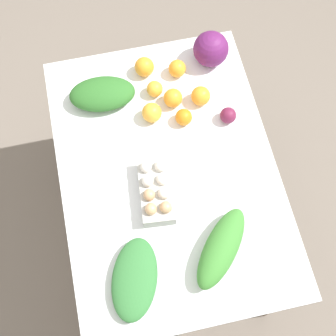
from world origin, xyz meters
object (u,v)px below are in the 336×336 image
object	(u,v)px
greens_bunch_chard	(221,248)
greens_bunch_dandelion	(102,94)
egg_carton	(156,190)
orange_0	(177,69)
orange_2	(144,67)
orange_4	(155,89)
orange_5	(152,113)
orange_3	(173,98)
greens_bunch_beet_tops	(135,279)
beet_root	(228,115)
orange_6	(184,117)
orange_1	(201,96)
cabbage_purple	(211,49)

from	to	relation	value
greens_bunch_chard	greens_bunch_dandelion	xyz separation A→B (m)	(-0.71, -0.30, -0.00)
egg_carton	greens_bunch_chard	world-z (taller)	greens_bunch_chard
orange_0	orange_2	world-z (taller)	orange_2
orange_4	orange_5	world-z (taller)	orange_5
orange_3	egg_carton	bearing A→B (deg)	-21.63
greens_bunch_beet_tops	orange_2	bearing A→B (deg)	166.63
beet_root	orange_6	size ratio (longest dim) A/B	0.97
orange_1	egg_carton	bearing A→B (deg)	-35.85
orange_5	beet_root	bearing A→B (deg)	75.97
greens_bunch_dandelion	orange_0	size ratio (longest dim) A/B	3.62
greens_bunch_beet_tops	orange_2	distance (m)	0.86
beet_root	orange_3	xyz separation A→B (m)	(-0.12, -0.20, 0.01)
greens_bunch_dandelion	orange_2	bearing A→B (deg)	116.68
beet_root	orange_4	xyz separation A→B (m)	(-0.18, -0.26, 0.00)
orange_0	egg_carton	bearing A→B (deg)	-21.09
greens_bunch_beet_tops	orange_3	distance (m)	0.72
orange_3	orange_6	bearing A→B (deg)	14.03
cabbage_purple	greens_bunch_dandelion	xyz separation A→B (m)	(0.10, -0.47, -0.03)
greens_bunch_chard	orange_1	size ratio (longest dim) A/B	4.05
greens_bunch_beet_tops	orange_2	world-z (taller)	orange_2
beet_root	orange_3	distance (m)	0.23
orange_5	greens_bunch_dandelion	bearing A→B (deg)	-124.83
orange_0	orange_3	distance (m)	0.14
orange_1	orange_4	size ratio (longest dim) A/B	1.18
orange_3	orange_5	bearing A→B (deg)	-63.58
orange_2	orange_4	xyz separation A→B (m)	(0.11, 0.02, -0.01)
greens_bunch_beet_tops	orange_0	bearing A→B (deg)	157.53
orange_1	orange_2	world-z (taller)	orange_2
greens_bunch_dandelion	orange_0	bearing A→B (deg)	100.61
orange_3	orange_5	size ratio (longest dim) A/B	0.97
egg_carton	orange_0	size ratio (longest dim) A/B	3.60
orange_2	orange_5	xyz separation A→B (m)	(0.22, -0.01, -0.00)
orange_5	orange_0	bearing A→B (deg)	141.69
greens_bunch_dandelion	orange_0	xyz separation A→B (m)	(-0.06, 0.32, -0.01)
greens_bunch_chard	greens_bunch_dandelion	size ratio (longest dim) A/B	1.20
greens_bunch_chard	orange_5	world-z (taller)	greens_bunch_chard
cabbage_purple	orange_3	xyz separation A→B (m)	(0.17, -0.20, -0.04)
greens_bunch_chard	greens_bunch_beet_tops	size ratio (longest dim) A/B	1.09
greens_bunch_dandelion	greens_bunch_beet_tops	size ratio (longest dim) A/B	0.91
greens_bunch_beet_tops	orange_1	world-z (taller)	orange_1
cabbage_purple	greens_bunch_dandelion	world-z (taller)	cabbage_purple
orange_3	orange_4	world-z (taller)	orange_3
orange_2	orange_3	world-z (taller)	orange_2
greens_bunch_dandelion	orange_6	bearing A→B (deg)	60.62
greens_bunch_dandelion	orange_4	world-z (taller)	greens_bunch_dandelion
greens_bunch_beet_tops	orange_1	distance (m)	0.76
beet_root	cabbage_purple	bearing A→B (deg)	179.59
orange_0	orange_3	world-z (taller)	orange_3
greens_bunch_beet_tops	orange_5	distance (m)	0.65
orange_2	orange_3	xyz separation A→B (m)	(0.17, 0.08, -0.00)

